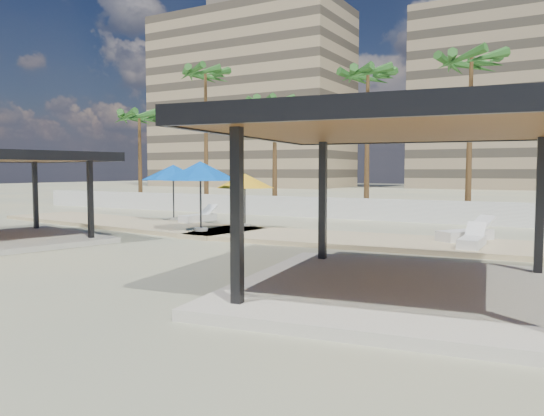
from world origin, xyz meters
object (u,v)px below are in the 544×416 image
Objects in this scene: pavilion_central at (409,190)px; lounger_b at (466,234)px; umbrella_a at (173,173)px; lounger_c at (472,241)px; lounger_a at (199,217)px.

lounger_b is (-0.30, 8.99, -1.93)m from pavilion_central.
umbrella_a is (-14.94, 9.90, 0.32)m from pavilion_central.
pavilion_central reaches higher than lounger_c.
lounger_b is (14.64, -0.91, -2.25)m from umbrella_a.
lounger_c is (0.48, -1.66, -0.03)m from lounger_b.
umbrella_a reaches higher than lounger_a.
pavilion_central is at bearing -119.17° from lounger_a.
lounger_a is (-13.36, 9.95, -1.94)m from pavilion_central.
lounger_a is at bearing 135.93° from pavilion_central.
lounger_b is at bearing -3.57° from umbrella_a.
lounger_a is (1.58, 0.05, -2.26)m from umbrella_a.
umbrella_a is at bearing 80.61° from lounger_c.
pavilion_central is 16.77m from lounger_a.
umbrella_a reaches higher than lounger_c.
pavilion_central is 17.93m from umbrella_a.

